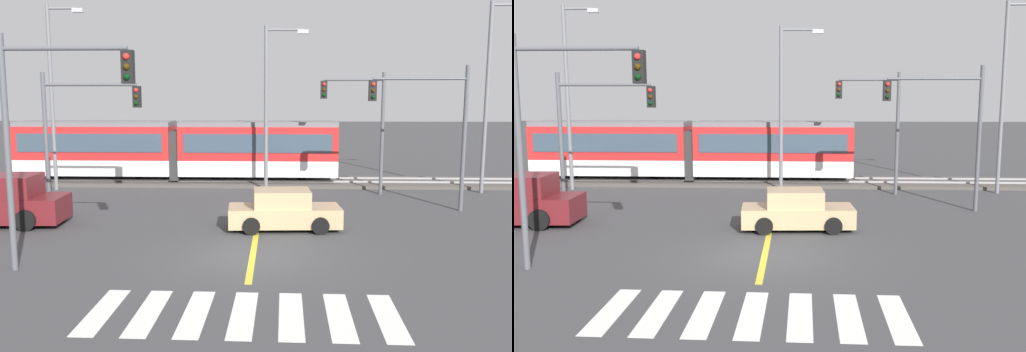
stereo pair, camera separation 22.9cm
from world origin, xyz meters
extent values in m
plane|color=#3D3D3F|center=(0.00, 0.00, 0.00)|extent=(200.00, 200.00, 0.00)
cube|color=#4C4742|center=(0.00, 14.91, 0.09)|extent=(120.00, 4.00, 0.18)
cube|color=#939399|center=(0.00, 14.19, 0.23)|extent=(120.00, 0.08, 0.10)
cube|color=#939399|center=(0.00, 15.63, 0.23)|extent=(120.00, 0.08, 0.10)
cube|color=silver|center=(-9.86, 14.91, 0.98)|extent=(9.00, 2.60, 0.90)
cube|color=red|center=(-9.86, 14.91, 2.38)|extent=(9.00, 2.60, 1.90)
cube|color=#384756|center=(-9.86, 13.59, 2.43)|extent=(8.28, 0.04, 1.04)
cube|color=slate|center=(-9.86, 14.91, 3.47)|extent=(9.00, 2.39, 0.28)
cylinder|color=black|center=(-7.38, 14.91, 0.53)|extent=(0.70, 0.20, 0.70)
cylinder|color=black|center=(-12.33, 14.91, 0.53)|extent=(0.70, 0.20, 0.70)
cube|color=silver|center=(-0.36, 14.91, 0.98)|extent=(9.00, 2.60, 0.90)
cube|color=red|center=(-0.36, 14.91, 2.38)|extent=(9.00, 2.60, 1.90)
cube|color=#384756|center=(-0.36, 13.59, 2.43)|extent=(8.28, 0.04, 1.04)
cube|color=slate|center=(-0.36, 14.91, 3.47)|extent=(9.00, 2.39, 0.28)
cylinder|color=black|center=(2.12, 14.91, 0.53)|extent=(0.70, 0.20, 0.70)
cylinder|color=black|center=(-2.83, 14.91, 0.53)|extent=(0.70, 0.20, 0.70)
cube|color=#2D2D2D|center=(-5.11, 14.91, 1.68)|extent=(0.50, 2.34, 2.80)
cube|color=silver|center=(-3.30, -4.48, 0.00)|extent=(0.60, 2.81, 0.01)
cube|color=silver|center=(-2.20, -4.49, 0.00)|extent=(0.60, 2.81, 0.01)
cube|color=silver|center=(-1.10, -4.50, 0.00)|extent=(0.60, 2.81, 0.01)
cube|color=silver|center=(0.00, -4.52, 0.00)|extent=(0.60, 2.81, 0.01)
cube|color=silver|center=(1.10, -4.53, 0.00)|extent=(0.60, 2.81, 0.01)
cube|color=silver|center=(2.20, -4.55, 0.00)|extent=(0.60, 2.81, 0.01)
cube|color=silver|center=(3.30, -4.56, 0.00)|extent=(0.60, 2.81, 0.01)
cube|color=gold|center=(0.00, 5.19, 0.00)|extent=(0.20, 15.43, 0.01)
cube|color=tan|center=(1.04, 3.72, 0.52)|extent=(4.29, 1.95, 0.72)
cube|color=tan|center=(0.94, 3.72, 1.20)|extent=(2.19, 1.64, 0.64)
cube|color=#384756|center=(1.93, 3.78, 1.20)|extent=(0.19, 1.43, 0.52)
cube|color=#384756|center=(0.89, 4.50, 1.20)|extent=(1.78, 0.15, 0.48)
cylinder|color=black|center=(2.24, 4.65, 0.32)|extent=(0.65, 0.26, 0.64)
cylinder|color=black|center=(2.34, 2.95, 0.32)|extent=(0.65, 0.26, 0.64)
cylinder|color=black|center=(-0.27, 4.50, 0.32)|extent=(0.65, 0.26, 0.64)
cylinder|color=black|center=(-0.17, 2.80, 0.32)|extent=(0.65, 0.26, 0.64)
cube|color=maroon|center=(-9.45, 4.00, 1.56)|extent=(1.78, 1.92, 0.84)
cube|color=#384756|center=(-8.70, 4.03, 1.58)|extent=(0.18, 1.70, 0.66)
cylinder|color=black|center=(-8.74, 5.01, 0.40)|extent=(0.81, 0.32, 0.80)
cylinder|color=black|center=(-8.65, 3.06, 0.40)|extent=(0.81, 0.32, 0.80)
cylinder|color=#515459|center=(8.85, 7.43, 3.16)|extent=(0.18, 0.18, 6.32)
cylinder|color=#515459|center=(6.85, 7.43, 5.75)|extent=(4.00, 0.12, 0.12)
cube|color=black|center=(4.85, 7.43, 5.25)|extent=(0.32, 0.28, 0.90)
sphere|color=red|center=(4.85, 7.28, 5.52)|extent=(0.18, 0.18, 0.18)
sphere|color=#3A2706|center=(4.85, 7.28, 5.25)|extent=(0.18, 0.18, 0.18)
sphere|color=black|center=(4.85, 7.28, 4.98)|extent=(0.18, 0.18, 0.18)
cylinder|color=#515459|center=(-6.82, -1.52, 3.34)|extent=(0.18, 0.18, 6.69)
cylinder|color=#515459|center=(-5.07, -1.52, 6.27)|extent=(3.50, 0.12, 0.12)
cube|color=black|center=(-3.32, -1.52, 5.77)|extent=(0.32, 0.28, 0.90)
sphere|color=red|center=(-3.32, -1.67, 6.04)|extent=(0.18, 0.18, 0.18)
sphere|color=#3A2706|center=(-3.32, -1.67, 5.77)|extent=(0.18, 0.18, 0.18)
sphere|color=black|center=(-3.32, -1.67, 5.50)|extent=(0.18, 0.18, 0.18)
cylinder|color=#515459|center=(6.09, 11.46, 3.11)|extent=(0.18, 0.18, 6.22)
cylinder|color=#515459|center=(4.59, 11.46, 5.85)|extent=(3.00, 0.12, 0.12)
cube|color=black|center=(3.09, 11.46, 5.35)|extent=(0.32, 0.28, 0.90)
sphere|color=red|center=(3.09, 11.31, 5.62)|extent=(0.18, 0.18, 0.18)
sphere|color=#3A2706|center=(3.09, 11.31, 5.35)|extent=(0.18, 0.18, 0.18)
sphere|color=black|center=(3.09, 11.31, 5.08)|extent=(0.18, 0.18, 0.18)
cylinder|color=#515459|center=(-9.17, 6.44, 3.01)|extent=(0.18, 0.18, 6.01)
cylinder|color=#515459|center=(-7.17, 6.44, 5.48)|extent=(4.00, 0.12, 0.12)
cube|color=black|center=(-5.17, 6.44, 4.98)|extent=(0.32, 0.28, 0.90)
sphere|color=red|center=(-5.17, 6.29, 5.25)|extent=(0.18, 0.18, 0.18)
sphere|color=#3A2706|center=(-5.17, 6.29, 4.98)|extent=(0.18, 0.18, 0.18)
sphere|color=black|center=(-5.17, 6.29, 4.71)|extent=(0.18, 0.18, 0.18)
cylinder|color=slate|center=(-11.22, 12.13, 4.86)|extent=(0.20, 0.20, 9.72)
cylinder|color=slate|center=(-10.41, 12.13, 9.52)|extent=(1.62, 0.12, 0.12)
cube|color=#B2B2B7|center=(-9.60, 12.13, 9.42)|extent=(0.56, 0.28, 0.20)
cylinder|color=slate|center=(0.15, 11.92, 4.28)|extent=(0.20, 0.20, 8.57)
cylinder|color=slate|center=(1.08, 11.92, 8.37)|extent=(1.86, 0.12, 0.12)
cube|color=#B2B2B7|center=(2.01, 11.92, 8.27)|extent=(0.56, 0.28, 0.20)
cylinder|color=slate|center=(11.46, 12.10, 4.88)|extent=(0.20, 0.20, 9.76)
cylinder|color=slate|center=(12.44, 12.10, 9.56)|extent=(1.96, 0.12, 0.12)
camera|label=1|loc=(0.77, -16.36, 4.93)|focal=38.00mm
camera|label=2|loc=(1.00, -16.35, 4.93)|focal=38.00mm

